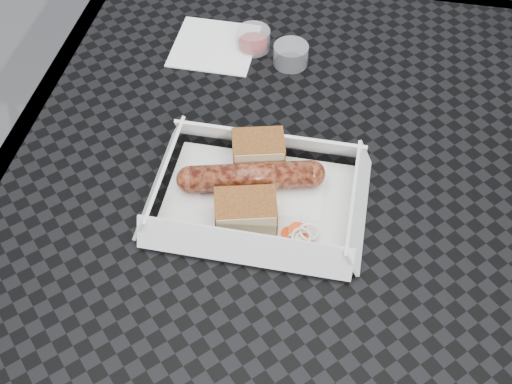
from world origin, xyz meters
The scene contains 9 objects.
patio_table centered at (0.00, 0.00, 0.67)m, with size 0.80×0.80×0.74m.
food_tray centered at (-0.06, -0.08, 0.75)m, with size 0.22×0.15×0.00m, color white.
bratwurst centered at (-0.07, -0.06, 0.77)m, with size 0.17×0.07×0.03m.
bread_near centered at (-0.07, -0.02, 0.77)m, with size 0.06×0.04×0.04m, color brown.
bread_far centered at (-0.07, -0.12, 0.77)m, with size 0.07×0.05×0.04m, color brown.
veg_garnish centered at (0.00, -0.13, 0.75)m, with size 0.03×0.03×0.00m.
napkin centered at (-0.18, 0.20, 0.75)m, with size 0.12×0.12×0.00m, color white.
condiment_cup_sauce centered at (-0.12, 0.20, 0.76)m, with size 0.05×0.05×0.03m, color maroon.
condiment_cup_empty centered at (-0.06, 0.18, 0.76)m, with size 0.05×0.05×0.03m, color silver.
Camera 1 is at (0.03, -0.55, 1.35)m, focal length 45.00 mm.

